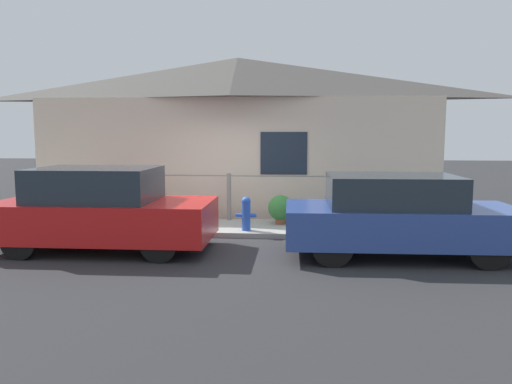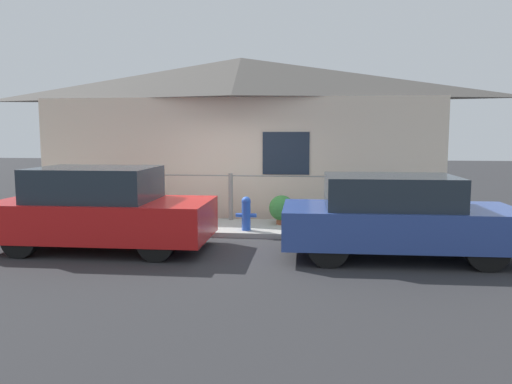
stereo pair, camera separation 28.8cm
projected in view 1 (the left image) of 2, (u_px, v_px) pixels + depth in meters
name	position (u px, v px, depth m)	size (l,w,h in m)	color
ground_plane	(218.00, 238.00, 9.99)	(60.00, 60.00, 0.00)	#2D2D30
sidewalk	(225.00, 228.00, 10.81)	(24.00, 1.67, 0.10)	#9E9E99
house	(237.00, 89.00, 12.64)	(10.22, 2.23, 4.00)	beige
fence	(229.00, 194.00, 11.41)	(4.90, 0.10, 1.07)	gray
car_left	(103.00, 210.00, 8.87)	(3.82, 1.78, 1.48)	red
car_right	(398.00, 216.00, 8.41)	(3.89, 1.78, 1.39)	#2D4793
fire_hydrant	(246.00, 213.00, 10.21)	(0.42, 0.19, 0.70)	blue
potted_plant_near_hydrant	(281.00, 208.00, 10.92)	(0.56, 0.56, 0.64)	#9E5638
potted_plant_by_fence	(142.00, 207.00, 11.49)	(0.37, 0.37, 0.53)	#9E5638
potted_plant_corner	(389.00, 214.00, 10.59)	(0.33, 0.33, 0.49)	slate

